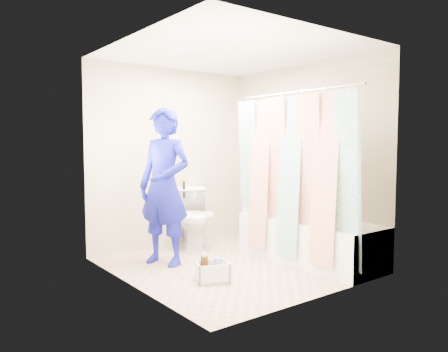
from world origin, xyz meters
TOP-DOWN VIEW (x-y plane):
  - floor at (0.00, 0.00)m, footprint 2.60×2.60m
  - ceiling at (0.00, 0.00)m, footprint 2.40×2.60m
  - wall_back at (0.00, 1.30)m, footprint 2.40×0.02m
  - wall_front at (0.00, -1.30)m, footprint 2.40×0.02m
  - wall_left at (-1.20, 0.00)m, footprint 0.02×2.60m
  - wall_right at (1.20, 0.00)m, footprint 0.02×2.60m
  - bathtub at (0.85, -0.43)m, footprint 0.70×1.75m
  - curtain_rod at (0.52, -0.43)m, footprint 0.02×1.90m
  - shower_curtain at (0.52, -0.43)m, footprint 0.06×1.75m
  - toilet at (0.13, 0.99)m, footprint 0.73×0.90m
  - tank_lid at (0.08, 0.87)m, footprint 0.53×0.40m
  - tank_internals at (0.18, 1.20)m, footprint 0.18×0.11m
  - plumber at (-0.55, 0.52)m, footprint 0.67×0.78m
  - cleaning_caddy at (-0.49, -0.35)m, footprint 0.40×0.37m

SIDE VIEW (x-z plane):
  - floor at x=0.00m, z-range 0.00..0.00m
  - cleaning_caddy at x=-0.49m, z-range -0.03..0.22m
  - bathtub at x=0.85m, z-range 0.02..0.52m
  - toilet at x=0.13m, z-range 0.00..0.80m
  - tank_lid at x=0.08m, z-range 0.45..0.49m
  - tank_internals at x=0.18m, z-range 0.66..0.92m
  - plumber at x=-0.55m, z-range 0.00..1.80m
  - shower_curtain at x=0.52m, z-range 0.12..1.92m
  - wall_back at x=0.00m, z-range 0.00..2.40m
  - wall_front at x=0.00m, z-range 0.00..2.40m
  - wall_left at x=-1.20m, z-range 0.00..2.40m
  - wall_right at x=1.20m, z-range 0.00..2.40m
  - curtain_rod at x=0.52m, z-range 1.94..1.96m
  - ceiling at x=0.00m, z-range 2.39..2.41m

